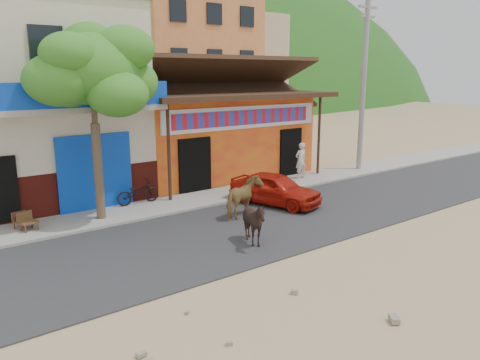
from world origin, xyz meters
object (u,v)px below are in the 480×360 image
Objects in this scene: pedestrian at (301,160)px; cafe_chair_right at (22,213)px; cow_tan at (244,197)px; scooter at (138,192)px; tree at (95,123)px; red_car at (275,188)px; cafe_chair_left at (27,214)px; cow_dark at (254,223)px; utility_pole at (363,84)px.

pedestrian is 11.33m from cafe_chair_right.
cow_tan is 0.98× the size of scooter.
red_car is (5.65, -1.88, -2.51)m from tree.
cow_tan is at bearing -145.93° from scooter.
red_car is at bearing -124.40° from scooter.
pedestrian is at bearing -12.59° from cafe_chair_left.
tree reaches higher than scooter.
scooter is 1.00× the size of pedestrian.
cafe_chair_right is at bearing -164.72° from cow_dark.
cow_tan reaches higher than cafe_chair_right.
cafe_chair_left reaches higher than cafe_chair_right.
cow_dark is 8.23m from pedestrian.
scooter is 1.66× the size of cafe_chair_right.
tree is 1.79× the size of red_car.
cow_tan reaches higher than cafe_chair_left.
red_car reaches higher than scooter.
red_car is at bearing -163.78° from utility_pole.
pedestrian is 11.24m from cafe_chair_left.
tree is 12.84m from utility_pole.
tree reaches higher than cow_tan.
utility_pole is 5.14× the size of scooter.
tree is 3.86× the size of scooter.
cow_tan is 0.45× the size of red_car.
cafe_chair_left is at bearing 148.70° from red_car.
tree is 3.84× the size of pedestrian.
cafe_chair_left is at bearing 44.48° from cow_tan.
tree is 5.15m from cow_tan.
cow_tan reaches higher than scooter.
cow_tan reaches higher than cow_dark.
cafe_chair_right is (-11.33, -0.01, -0.31)m from pedestrian.
red_car is 8.20m from cafe_chair_right.
cow_dark is at bearing -64.20° from cafe_chair_right.
cow_tan is 5.94m from pedestrian.
cow_dark reaches higher than cafe_chair_right.
pedestrian is (6.55, 4.97, 0.24)m from cow_dark.
pedestrian reaches higher than scooter.
cow_tan is at bearing 179.27° from red_car.
tree reaches higher than cafe_chair_right.
scooter is at bearing 176.72° from utility_pole.
cow_dark reaches higher than cafe_chair_left.
utility_pole is 8.23m from red_car.
cow_tan is 2.55m from cow_dark.
cow_tan is 1.54× the size of cafe_chair_left.
red_car is 4.14m from pedestrian.
cafe_chair_right is (-6.09, 2.77, -0.09)m from cow_tan.
cafe_chair_right is (-7.88, 2.26, -0.02)m from red_car.
tree is 6.07× the size of cafe_chair_left.
pedestrian is (-3.70, 0.19, -3.22)m from utility_pole.
utility_pole reaches higher than cafe_chair_left.
cow_dark is (-10.25, -4.78, -3.46)m from utility_pole.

